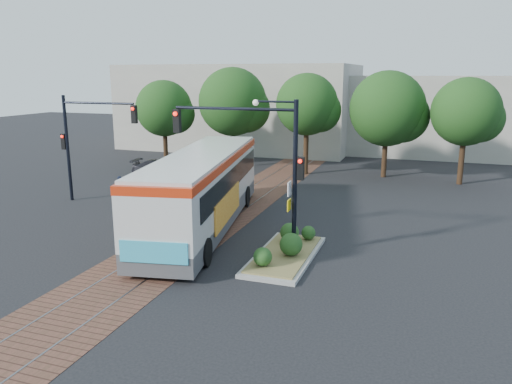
% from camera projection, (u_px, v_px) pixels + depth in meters
% --- Properties ---
extents(ground, '(120.00, 120.00, 0.00)m').
position_uv_depth(ground, '(188.00, 238.00, 22.30)').
color(ground, black).
rests_on(ground, ground).
extents(trackbed, '(3.60, 40.00, 0.02)m').
position_uv_depth(trackbed, '(223.00, 214.00, 25.98)').
color(trackbed, brown).
rests_on(trackbed, ground).
extents(tree_row, '(26.40, 5.60, 7.67)m').
position_uv_depth(tree_row, '(304.00, 107.00, 35.89)').
color(tree_row, '#382314').
rests_on(tree_row, ground).
extents(warehouses, '(40.00, 13.00, 8.00)m').
position_uv_depth(warehouses, '(317.00, 110.00, 48.02)').
color(warehouses, '#ADA899').
rests_on(warehouses, ground).
extents(city_bus, '(5.21, 13.64, 3.58)m').
position_uv_depth(city_bus, '(203.00, 186.00, 23.38)').
color(city_bus, '#474749').
rests_on(city_bus, ground).
extents(traffic_island, '(2.20, 5.20, 1.13)m').
position_uv_depth(traffic_island, '(286.00, 249.00, 19.86)').
color(traffic_island, gray).
rests_on(traffic_island, ground).
extents(signal_pole_main, '(5.49, 0.46, 6.00)m').
position_uv_depth(signal_pole_main, '(264.00, 153.00, 19.37)').
color(signal_pole_main, black).
rests_on(signal_pole_main, ground).
extents(signal_pole_left, '(4.99, 0.34, 6.00)m').
position_uv_depth(signal_pole_left, '(83.00, 134.00, 27.76)').
color(signal_pole_left, black).
rests_on(signal_pole_left, ground).
extents(officer, '(0.67, 0.57, 1.56)m').
position_uv_depth(officer, '(120.00, 189.00, 28.18)').
color(officer, black).
rests_on(officer, ground).
extents(parked_car, '(4.43, 2.10, 1.25)m').
position_uv_depth(parked_car, '(162.00, 168.00, 35.27)').
color(parked_car, black).
rests_on(parked_car, ground).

